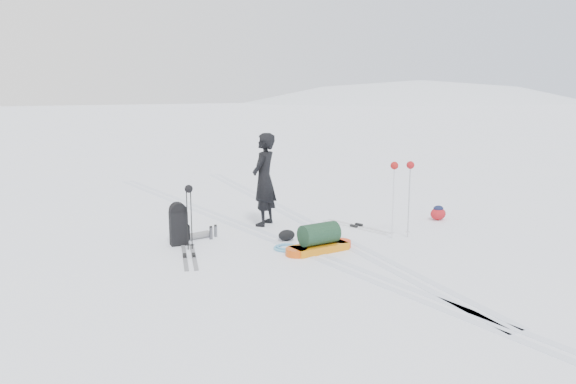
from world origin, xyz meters
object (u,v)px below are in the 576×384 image
skier (264,179)px  pulk_sled (319,241)px  ski_poles_black (189,197)px  expedition_rucksack (181,225)px

skier → pulk_sled: skier is taller
skier → ski_poles_black: 2.31m
pulk_sled → ski_poles_black: size_ratio=1.15×
skier → ski_poles_black: skier is taller
pulk_sled → expedition_rucksack: bearing=136.6°
pulk_sled → skier: bearing=85.3°
skier → pulk_sled: (-0.11, -2.31, -0.80)m
expedition_rucksack → pulk_sled: bearing=-33.4°
skier → ski_poles_black: bearing=-12.7°
expedition_rucksack → ski_poles_black: size_ratio=0.73×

